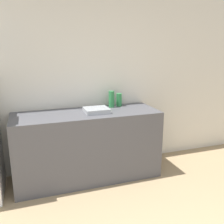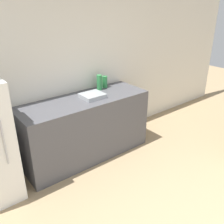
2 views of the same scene
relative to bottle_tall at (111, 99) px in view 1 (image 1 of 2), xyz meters
name	(u,v)px [view 1 (image 1 of 2)]	position (x,y,z in m)	size (l,w,h in m)	color
wall_back	(68,82)	(-0.59, 0.19, 0.24)	(8.00, 0.06, 2.60)	silver
counter	(88,145)	(-0.41, -0.19, -0.59)	(1.95, 0.67, 0.94)	#4C4C51
sink_basin	(96,110)	(-0.29, -0.23, -0.09)	(0.32, 0.29, 0.06)	#9EA3A8
bottle_tall	(111,99)	(0.00, 0.00, 0.00)	(0.08, 0.08, 0.24)	#2D7F42
bottle_short	(119,100)	(0.13, 0.03, -0.02)	(0.08, 0.08, 0.19)	#2D7F42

